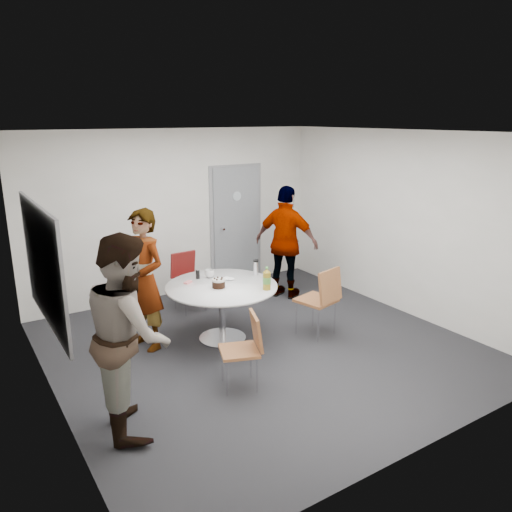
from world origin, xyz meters
TOP-DOWN VIEW (x-y plane):
  - floor at (0.00, 0.00)m, footprint 5.00×5.00m
  - ceiling at (0.00, 0.00)m, footprint 5.00×5.00m
  - wall_back at (0.00, 2.50)m, footprint 5.00×0.00m
  - wall_left at (-2.50, 0.00)m, footprint 0.00×5.00m
  - wall_right at (2.50, 0.00)m, footprint 0.00×5.00m
  - wall_front at (0.00, -2.50)m, footprint 5.00×0.00m
  - door at (1.10, 2.48)m, footprint 1.02×0.17m
  - whiteboard at (-2.46, 0.20)m, footprint 0.04×1.90m
  - table at (-0.28, 0.47)m, footprint 1.46×1.46m
  - chair_near_left at (-0.66, -0.73)m, footprint 0.55×0.52m
  - chair_near_right at (0.87, -0.16)m, footprint 0.55×0.59m
  - chair_far at (-0.22, 1.74)m, footprint 0.44×0.48m
  - person_main at (-1.22, 0.81)m, footprint 0.62×0.76m
  - person_left at (-1.95, -0.74)m, footprint 0.88×1.04m
  - person_right at (1.37, 1.35)m, footprint 0.92×1.15m

SIDE VIEW (x-z plane):
  - floor at x=0.00m, z-range 0.00..0.00m
  - chair_near_left at x=-0.66m, z-range 0.09..0.93m
  - chair_far at x=-0.22m, z-range 0.10..0.98m
  - chair_near_right at x=0.87m, z-range 0.11..1.07m
  - table at x=-0.28m, z-range 0.13..1.19m
  - person_main at x=-1.22m, z-range 0.00..1.80m
  - person_right at x=1.37m, z-range 0.00..1.83m
  - person_left at x=-1.95m, z-range 0.00..1.90m
  - door at x=1.10m, z-range -0.03..2.09m
  - wall_back at x=0.00m, z-range -1.15..3.85m
  - wall_left at x=-2.50m, z-range -1.15..3.85m
  - wall_right at x=2.50m, z-range -1.15..3.85m
  - wall_front at x=0.00m, z-range -1.15..3.85m
  - whiteboard at x=-2.46m, z-range 0.82..2.08m
  - ceiling at x=0.00m, z-range 2.70..2.70m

